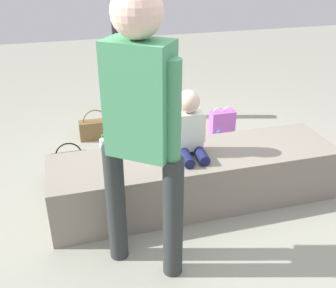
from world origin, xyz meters
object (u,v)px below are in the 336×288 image
gift_bag (222,126)px  handbag_brown_canvas (96,129)px  child_seated (189,127)px  party_cup_red (104,164)px  water_bottle_near_gift (104,146)px  cake_box_white (263,152)px  adult_standing (140,118)px  handbag_black_leather (70,167)px  water_bottle_far_side (218,142)px  cake_plate (148,152)px

gift_bag → handbag_brown_canvas: size_ratio=1.10×
child_seated → gift_bag: (0.65, 0.89, -0.46)m
party_cup_red → handbag_brown_canvas: handbag_brown_canvas is taller
child_seated → handbag_brown_canvas: 1.49m
child_seated → gift_bag: 1.20m
water_bottle_near_gift → cake_box_white: 1.48m
adult_standing → cake_box_white: 1.91m
child_seated → handbag_black_leather: (-0.85, 0.51, -0.49)m
handbag_brown_canvas → cake_box_white: bearing=-30.7°
gift_bag → water_bottle_far_side: size_ratio=1.71×
cake_plate → cake_box_white: bearing=17.3°
child_seated → party_cup_red: 1.03m
adult_standing → cake_plate: bearing=74.6°
gift_bag → party_cup_red: gift_bag is taller
cake_plate → party_cup_red: bearing=115.7°
cake_box_white → handbag_brown_canvas: bearing=149.3°
water_bottle_near_gift → water_bottle_far_side: bearing=-11.9°
cake_plate → water_bottle_near_gift: cake_plate is taller
water_bottle_far_side → handbag_black_leather: (-1.38, -0.18, 0.04)m
water_bottle_near_gift → handbag_brown_canvas: size_ratio=0.62×
cake_plate → gift_bag: bearing=41.1°
adult_standing → gift_bag: size_ratio=4.47×
adult_standing → party_cup_red: 1.55m
child_seated → handbag_black_leather: 1.10m
handbag_black_leather → handbag_brown_canvas: 0.83m
water_bottle_far_side → handbag_black_leather: bearing=-172.6°
water_bottle_far_side → handbag_brown_canvas: handbag_brown_canvas is taller
water_bottle_near_gift → party_cup_red: (-0.03, -0.26, -0.05)m
adult_standing → cake_plate: size_ratio=7.30×
adult_standing → gift_bag: 2.02m
child_seated → party_cup_red: size_ratio=5.30×
cake_box_white → handbag_black_leather: bearing=177.6°
child_seated → party_cup_red: child_seated is taller
handbag_brown_canvas → water_bottle_near_gift: bearing=-85.5°
gift_bag → water_bottle_far_side: gift_bag is taller
water_bottle_near_gift → handbag_brown_canvas: bearing=94.5°
cake_plate → cake_box_white: cake_plate is taller
child_seated → handbag_black_leather: bearing=149.3°
cake_plate → water_bottle_near_gift: bearing=106.2°
cake_box_white → child_seated: bearing=-153.8°
cake_plate → cake_box_white: size_ratio=0.66×
adult_standing → water_bottle_far_side: size_ratio=7.66×
party_cup_red → gift_bag: bearing=11.3°
party_cup_red → handbag_black_leather: (-0.29, -0.14, 0.09)m
child_seated → adult_standing: bearing=-128.7°
water_bottle_far_side → handbag_brown_canvas: size_ratio=0.64×
cake_plate → water_bottle_far_side: size_ratio=1.05×
cake_plate → handbag_brown_canvas: size_ratio=0.67×
handbag_black_leather → adult_standing: bearing=-70.3°
cake_plate → water_bottle_far_side: cake_plate is taller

